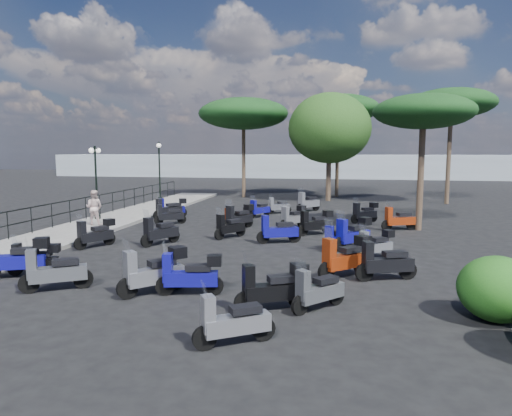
% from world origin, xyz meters
% --- Properties ---
extents(ground, '(120.00, 120.00, 0.00)m').
position_xyz_m(ground, '(0.00, 0.00, 0.00)').
color(ground, black).
rests_on(ground, ground).
extents(sidewalk, '(3.00, 30.00, 0.15)m').
position_xyz_m(sidewalk, '(-6.50, 3.00, 0.07)').
color(sidewalk, '#5E5C5A').
rests_on(sidewalk, ground).
extents(railing, '(0.04, 26.04, 1.10)m').
position_xyz_m(railing, '(-7.80, 2.80, 0.90)').
color(railing, black).
rests_on(railing, sidewalk).
extents(lamp_post_1, '(0.36, 1.07, 3.65)m').
position_xyz_m(lamp_post_1, '(-7.26, 3.65, 2.23)').
color(lamp_post_1, black).
rests_on(lamp_post_1, sidewalk).
extents(lamp_post_2, '(0.59, 1.13, 4.01)m').
position_xyz_m(lamp_post_2, '(-7.50, 12.31, 2.44)').
color(lamp_post_2, black).
rests_on(lamp_post_2, sidewalk).
extents(pedestrian_far, '(0.84, 0.68, 1.62)m').
position_xyz_m(pedestrian_far, '(-6.39, 1.86, 0.96)').
color(pedestrian_far, '#C7ABA8').
rests_on(pedestrian_far, sidewalk).
extents(scooter_0, '(1.46, 0.67, 1.20)m').
position_xyz_m(scooter_0, '(-3.75, -5.88, 0.45)').
color(scooter_0, black).
rests_on(scooter_0, ground).
extents(scooter_1, '(1.79, 0.95, 1.50)m').
position_xyz_m(scooter_1, '(-4.08, -6.22, 0.56)').
color(scooter_1, black).
rests_on(scooter_1, ground).
extents(scooter_2, '(0.97, 1.52, 1.33)m').
position_xyz_m(scooter_2, '(-4.09, -2.04, 0.50)').
color(scooter_2, black).
rests_on(scooter_2, ground).
extents(scooter_3, '(1.40, 0.90, 1.24)m').
position_xyz_m(scooter_3, '(-3.38, 3.53, 0.43)').
color(scooter_3, black).
rests_on(scooter_3, ground).
extents(scooter_4, '(1.22, 1.41, 1.40)m').
position_xyz_m(scooter_4, '(-4.13, 5.22, 0.49)').
color(scooter_4, black).
rests_on(scooter_4, ground).
extents(scooter_5, '(1.48, 1.06, 1.33)m').
position_xyz_m(scooter_5, '(-4.08, 5.67, 0.50)').
color(scooter_5, black).
rests_on(scooter_5, ground).
extents(scooter_6, '(1.58, 1.06, 1.42)m').
position_xyz_m(scooter_6, '(-2.30, -7.11, 0.49)').
color(scooter_6, black).
rests_on(scooter_6, ground).
extents(scooter_7, '(1.41, 1.48, 1.48)m').
position_xyz_m(scooter_7, '(0.29, -6.86, 0.56)').
color(scooter_7, black).
rests_on(scooter_7, ground).
extents(scooter_8, '(1.03, 1.59, 1.41)m').
position_xyz_m(scooter_8, '(-1.92, -1.19, 0.49)').
color(scooter_8, black).
rests_on(scooter_8, ground).
extents(scooter_9, '(1.03, 1.42, 1.31)m').
position_xyz_m(scooter_9, '(0.36, 0.60, 0.46)').
color(scooter_9, black).
rests_on(scooter_9, ground).
extents(scooter_10, '(1.23, 1.12, 1.21)m').
position_xyz_m(scooter_10, '(0.09, 3.18, 0.45)').
color(scooter_10, black).
rests_on(scooter_10, ground).
extents(scooter_11, '(1.34, 0.89, 1.20)m').
position_xyz_m(scooter_11, '(1.32, 8.26, 0.42)').
color(scooter_11, black).
rests_on(scooter_11, ground).
extents(scooter_12, '(1.61, 0.96, 1.38)m').
position_xyz_m(scooter_12, '(3.39, -7.50, 0.52)').
color(scooter_12, black).
rests_on(scooter_12, ground).
extents(scooter_13, '(1.68, 0.64, 1.35)m').
position_xyz_m(scooter_13, '(1.21, -6.79, 0.51)').
color(scooter_13, black).
rests_on(scooter_13, ground).
extents(scooter_14, '(1.68, 0.89, 1.41)m').
position_xyz_m(scooter_14, '(2.45, -0.06, 0.49)').
color(scooter_14, black).
rests_on(scooter_14, ground).
extents(scooter_15, '(1.12, 1.60, 1.43)m').
position_xyz_m(scooter_15, '(0.26, 2.86, 0.54)').
color(scooter_15, black).
rests_on(scooter_15, ground).
extents(scooter_16, '(0.96, 1.34, 1.23)m').
position_xyz_m(scooter_16, '(0.51, 6.59, 0.43)').
color(scooter_16, black).
rests_on(scooter_16, ground).
extents(scooter_17, '(1.26, 1.53, 1.48)m').
position_xyz_m(scooter_17, '(2.90, 9.42, 0.52)').
color(scooter_17, black).
rests_on(scooter_17, ground).
extents(scooter_18, '(1.41, 0.96, 1.28)m').
position_xyz_m(scooter_18, '(2.94, -9.47, 0.44)').
color(scooter_18, black).
rests_on(scooter_18, ground).
extents(scooter_19, '(1.71, 0.83, 1.41)m').
position_xyz_m(scooter_19, '(6.06, -4.56, 0.49)').
color(scooter_19, black).
rests_on(scooter_19, ground).
extents(scooter_20, '(1.37, 1.49, 1.47)m').
position_xyz_m(scooter_20, '(5.28, -0.55, 0.55)').
color(scooter_20, black).
rests_on(scooter_20, ground).
extents(scooter_21, '(1.47, 1.13, 1.36)m').
position_xyz_m(scooter_21, '(3.78, 1.95, 0.51)').
color(scooter_21, black).
rests_on(scooter_21, ground).
extents(scooter_22, '(1.10, 1.46, 1.34)m').
position_xyz_m(scooter_22, '(2.66, 3.50, 0.50)').
color(scooter_22, black).
rests_on(scooter_22, ground).
extents(scooter_23, '(1.14, 1.23, 1.26)m').
position_xyz_m(scooter_23, '(4.37, -7.29, 0.44)').
color(scooter_23, black).
rests_on(scooter_23, ground).
extents(scooter_24, '(1.49, 1.41, 1.49)m').
position_xyz_m(scooter_24, '(4.99, -4.41, 0.56)').
color(scooter_24, black).
rests_on(scooter_24, ground).
extents(scooter_25, '(1.30, 1.08, 1.23)m').
position_xyz_m(scooter_25, '(5.98, -1.98, 0.46)').
color(scooter_25, black).
rests_on(scooter_25, ground).
extents(scooter_26, '(0.76, 1.39, 1.18)m').
position_xyz_m(scooter_26, '(4.62, -0.74, 0.41)').
color(scooter_26, black).
rests_on(scooter_26, ground).
extents(scooter_27, '(1.62, 0.88, 1.37)m').
position_xyz_m(scooter_27, '(7.38, 3.84, 0.47)').
color(scooter_27, black).
rests_on(scooter_27, ground).
extents(scooter_28, '(1.37, 1.13, 1.29)m').
position_xyz_m(scooter_28, '(5.99, 5.80, 0.49)').
color(scooter_28, black).
rests_on(scooter_28, ground).
extents(broadleaf_tree, '(5.82, 5.82, 7.61)m').
position_xyz_m(broadleaf_tree, '(3.88, 15.64, 5.12)').
color(broadleaf_tree, '#38281E').
rests_on(broadleaf_tree, ground).
extents(pine_0, '(6.23, 6.23, 7.82)m').
position_xyz_m(pine_0, '(4.44, 18.60, 6.71)').
color(pine_0, '#38281E').
rests_on(pine_0, ground).
extents(pine_1, '(5.57, 5.57, 7.64)m').
position_xyz_m(pine_1, '(11.80, 15.15, 6.63)').
color(pine_1, '#38281E').
rests_on(pine_1, ground).
extents(pine_2, '(6.78, 6.78, 7.51)m').
position_xyz_m(pine_2, '(-2.58, 16.91, 6.31)').
color(pine_2, '#38281E').
rests_on(pine_2, ground).
extents(pine_3, '(4.40, 4.40, 6.04)m').
position_xyz_m(pine_3, '(8.29, 4.10, 5.23)').
color(pine_3, '#38281E').
rests_on(pine_3, ground).
extents(shrub_near, '(1.62, 1.62, 1.38)m').
position_xyz_m(shrub_near, '(8.11, -7.21, 0.69)').
color(shrub_near, '#1C5117').
rests_on(shrub_near, ground).
extents(distant_hills, '(70.00, 8.00, 3.00)m').
position_xyz_m(distant_hills, '(0.00, 45.00, 1.50)').
color(distant_hills, gray).
rests_on(distant_hills, ground).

